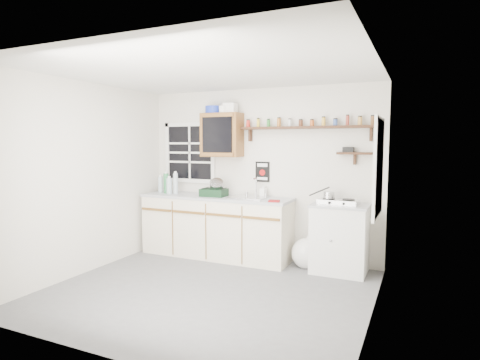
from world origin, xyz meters
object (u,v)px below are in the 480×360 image
at_px(dish_rack, 215,190).
at_px(hotplate, 339,202).
at_px(upper_cabinet, 222,135).
at_px(spice_shelf, 307,127).
at_px(main_cabinet, 216,226).
at_px(right_cabinet, 340,238).

bearing_deg(dish_rack, hotplate, -0.97).
bearing_deg(upper_cabinet, spice_shelf, 3.09).
bearing_deg(main_cabinet, hotplate, 0.17).
distance_m(right_cabinet, hotplate, 0.49).
height_order(right_cabinet, dish_rack, dish_rack).
bearing_deg(spice_shelf, upper_cabinet, -176.91).
relative_size(dish_rack, hotplate, 0.71).
height_order(right_cabinet, hotplate, hotplate).
bearing_deg(hotplate, main_cabinet, -175.61).
height_order(upper_cabinet, hotplate, upper_cabinet).
bearing_deg(hotplate, spice_shelf, 161.45).
distance_m(spice_shelf, dish_rack, 1.62).
bearing_deg(dish_rack, spice_shelf, 8.49).
xyz_separation_m(upper_cabinet, spice_shelf, (1.28, 0.07, 0.11)).
distance_m(spice_shelf, hotplate, 1.12).
height_order(main_cabinet, hotplate, hotplate).
xyz_separation_m(dish_rack, hotplate, (1.81, 0.04, -0.06)).
bearing_deg(dish_rack, upper_cabinet, 78.78).
height_order(upper_cabinet, spice_shelf, upper_cabinet).
distance_m(main_cabinet, dish_rack, 0.55).
relative_size(main_cabinet, dish_rack, 6.13).
xyz_separation_m(upper_cabinet, dish_rack, (-0.03, -0.18, -0.82)).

